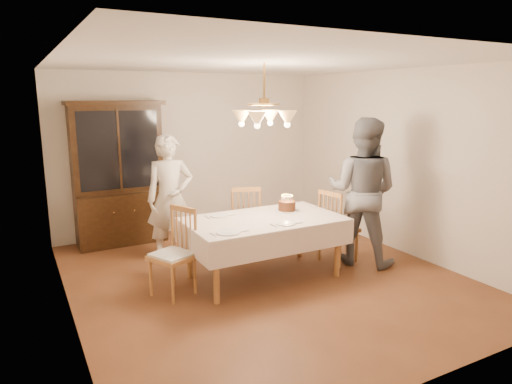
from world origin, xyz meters
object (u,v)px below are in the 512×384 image
elderly_woman (170,199)px  birthday_cake (287,206)px  dining_table (264,224)px  china_hutch (118,176)px  chair_far_side (245,223)px

elderly_woman → birthday_cake: (1.25, -0.98, -0.04)m
dining_table → elderly_woman: (-0.82, 1.14, 0.18)m
dining_table → birthday_cake: 0.48m
dining_table → elderly_woman: elderly_woman is taller
china_hutch → chair_far_side: 2.07m
china_hutch → birthday_cake: bearing=-51.1°
china_hutch → elderly_woman: size_ratio=1.25×
birthday_cake → elderly_woman: bearing=141.9°
china_hutch → dining_table: bearing=-60.9°
dining_table → birthday_cake: (0.43, 0.16, 0.14)m
dining_table → birthday_cake: bearing=20.0°
china_hutch → elderly_woman: china_hutch is taller
chair_far_side → birthday_cake: size_ratio=3.33×
dining_table → china_hutch: (-1.26, 2.25, 0.36)m
china_hutch → birthday_cake: 2.70m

